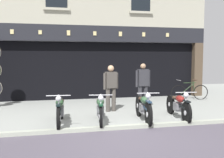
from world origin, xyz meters
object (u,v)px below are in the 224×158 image
motorcycle_left (60,109)px  salesman_left (111,86)px  motorcycle_center (143,107)px  advert_board_far (172,60)px  motorcycle_center_left (100,108)px  shopkeeper_center (143,84)px  motorcycle_center_right (178,105)px  leaning_bicycle (190,92)px  advert_board_near (152,60)px

motorcycle_left → salesman_left: bearing=-135.9°
motorcycle_left → salesman_left: salesman_left is taller
motorcycle_center → advert_board_far: bearing=-117.1°
motorcycle_center_left → shopkeeper_center: 2.53m
motorcycle_center_right → shopkeeper_center: 1.79m
motorcycle_left → advert_board_far: advert_board_far is taller
shopkeeper_center → leaning_bicycle: shopkeeper_center is taller
motorcycle_center_left → motorcycle_center: bearing=-174.4°
motorcycle_center → advert_board_near: (2.06, 4.62, 1.34)m
shopkeeper_center → advert_board_near: size_ratio=1.72×
salesman_left → leaning_bicycle: 4.38m
motorcycle_center → leaning_bicycle: (3.37, 3.28, -0.07)m
motorcycle_center_left → motorcycle_center_right: size_ratio=0.99×
salesman_left → motorcycle_center_left: bearing=54.6°
motorcycle_left → salesman_left: (1.78, 1.46, 0.47)m
shopkeeper_center → motorcycle_center_left: bearing=38.4°
motorcycle_left → shopkeeper_center: (3.00, 1.56, 0.49)m
motorcycle_center_right → leaning_bicycle: bearing=-118.0°
motorcycle_center_left → advert_board_near: size_ratio=2.02×
motorcycle_center_left → motorcycle_center_right: bearing=-171.3°
motorcycle_left → advert_board_near: (4.48, 4.50, 1.34)m
motorcycle_center_right → advert_board_far: (1.96, 4.55, 1.36)m
motorcycle_left → motorcycle_center: motorcycle_center is taller
motorcycle_center → advert_board_far: 5.74m
shopkeeper_center → advert_board_far: (2.54, 2.93, 0.86)m
motorcycle_left → salesman_left: 2.35m
motorcycle_left → shopkeeper_center: shopkeeper_center is taller
motorcycle_left → motorcycle_center_left: motorcycle_left is taller
motorcycle_center → motorcycle_left: bearing=4.0°
motorcycle_center → advert_board_near: size_ratio=2.04×
motorcycle_center → salesman_left: size_ratio=1.22×
motorcycle_center → advert_board_near: 5.24m
motorcycle_left → motorcycle_center_left: (1.13, -0.06, -0.01)m
motorcycle_left → shopkeeper_center: bearing=-147.7°
advert_board_near → advert_board_far: size_ratio=0.94×
motorcycle_center_right → advert_board_far: bearing=-106.8°
motorcycle_center → advert_board_far: size_ratio=1.92×
motorcycle_center → shopkeeper_center: shopkeeper_center is taller
motorcycle_left → advert_board_near: 6.49m
advert_board_far → motorcycle_left: bearing=-140.9°
motorcycle_left → advert_board_far: (5.54, 4.50, 1.35)m
advert_board_near → motorcycle_left: bearing=-134.9°
salesman_left → shopkeeper_center: 1.22m
motorcycle_center_right → advert_board_far: size_ratio=1.94×
motorcycle_left → advert_board_near: bearing=-130.1°
motorcycle_center_right → advert_board_near: (0.90, 4.55, 1.35)m
leaning_bicycle → motorcycle_center_left: bearing=130.8°
motorcycle_center_left → motorcycle_center_right: motorcycle_center_left is taller
motorcycle_center_left → advert_board_far: 6.48m
motorcycle_center → shopkeeper_center: (0.58, 1.69, 0.49)m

